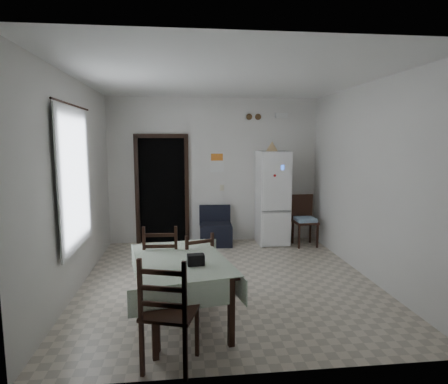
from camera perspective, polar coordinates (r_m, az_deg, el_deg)
name	(u,v)px	position (r m, az deg, el deg)	size (l,w,h in m)	color
ground	(228,280)	(5.68, 0.57, -13.29)	(4.50, 4.50, 0.00)	#BDB09A
ceiling	(228,78)	(5.37, 0.62, 16.97)	(4.20, 4.50, 0.02)	white
wall_back	(214,170)	(7.56, -1.47, 3.30)	(4.20, 0.02, 2.90)	silver
wall_front	(261,213)	(3.14, 5.58, -3.17)	(4.20, 0.02, 2.90)	silver
wall_left	(75,185)	(5.49, -21.72, 1.03)	(0.02, 4.50, 2.90)	silver
wall_right	(368,181)	(5.96, 21.07, 1.56)	(0.02, 4.50, 2.90)	silver
doorway	(163,189)	(7.79, -9.31, 0.44)	(1.06, 0.52, 2.22)	black
window_recess	(67,179)	(5.30, -22.86, 1.84)	(0.10, 1.20, 1.60)	silver
curtain	(75,179)	(5.27, -21.71, 1.87)	(0.02, 1.45, 1.85)	silver
curtain_rod	(72,105)	(5.27, -22.14, 12.20)	(0.02, 0.02, 1.60)	black
calendar	(217,162)	(7.54, -1.09, 4.58)	(0.28, 0.02, 0.40)	white
calendar_image	(217,157)	(7.53, -1.09, 5.34)	(0.24, 0.01, 0.14)	orange
light_switch	(222,188)	(7.60, -0.33, 0.67)	(0.08, 0.02, 0.12)	beige
vent_left	(249,117)	(7.63, 3.86, 11.36)	(0.12, 0.12, 0.03)	#523920
vent_right	(258,117)	(7.66, 5.21, 11.33)	(0.12, 0.12, 0.03)	#523920
emergency_light	(281,115)	(7.75, 8.73, 11.46)	(0.25, 0.07, 0.09)	white
fridge	(273,198)	(7.49, 7.43, -0.87)	(0.60, 0.60, 1.85)	white
tan_cone	(272,146)	(7.33, 7.33, 6.92)	(0.23, 0.23, 0.19)	tan
navy_seat	(216,226)	(7.41, -1.26, -5.20)	(0.62, 0.60, 0.76)	black
corner_chair	(305,221)	(7.49, 12.26, -4.32)	(0.43, 0.43, 0.99)	black
dining_table	(181,291)	(4.36, -6.55, -14.77)	(0.95, 1.45, 0.75)	#B1C2A6
black_bag	(196,260)	(3.98, -4.33, -10.26)	(0.18, 0.11, 0.12)	black
dining_chair_far_left	(162,263)	(4.85, -9.42, -10.66)	(0.44, 0.44, 1.03)	black
dining_chair_far_right	(195,267)	(4.86, -4.50, -11.27)	(0.39, 0.39, 0.92)	black
dining_chair_near_head	(170,310)	(3.56, -8.21, -17.42)	(0.46, 0.46, 1.07)	black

